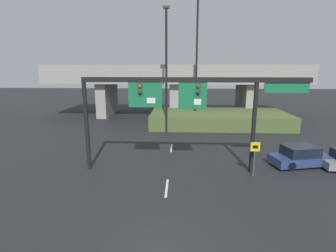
{
  "coord_description": "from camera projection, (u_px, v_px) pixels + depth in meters",
  "views": [
    {
      "loc": [
        0.77,
        -9.0,
        6.96
      ],
      "look_at": [
        0.0,
        6.84,
        3.4
      ],
      "focal_mm": 28.0,
      "sensor_mm": 36.0,
      "label": 1
    }
  ],
  "objects": [
    {
      "name": "ground_plane",
      "position": [
        160.0,
        248.0,
        10.33
      ],
      "size": [
        160.0,
        160.0,
        0.0
      ],
      "primitive_type": "plane",
      "color": "black"
    },
    {
      "name": "lane_markings",
      "position": [
        171.0,
        148.0,
        23.14
      ],
      "size": [
        0.14,
        33.93,
        0.01
      ],
      "color": "silver",
      "rests_on": "ground"
    },
    {
      "name": "signal_gantry",
      "position": [
        184.0,
        97.0,
        16.99
      ],
      "size": [
        14.71,
        0.44,
        6.34
      ],
      "color": "black",
      "rests_on": "ground"
    },
    {
      "name": "speed_limit_sign",
      "position": [
        255.0,
        154.0,
        16.81
      ],
      "size": [
        0.6,
        0.11,
        2.36
      ],
      "color": "#4C4C4C",
      "rests_on": "ground"
    },
    {
      "name": "highway_light_pole_near",
      "position": [
        197.0,
        52.0,
        31.3
      ],
      "size": [
        0.7,
        0.36,
        16.8
      ],
      "color": "black",
      "rests_on": "ground"
    },
    {
      "name": "highway_light_pole_far",
      "position": [
        166.0,
        69.0,
        27.34
      ],
      "size": [
        0.7,
        0.36,
        12.94
      ],
      "color": "black",
      "rests_on": "ground"
    },
    {
      "name": "overpass_bridge",
      "position": [
        176.0,
        82.0,
        37.92
      ],
      "size": [
        35.76,
        8.88,
        7.32
      ],
      "color": "gray",
      "rests_on": "ground"
    },
    {
      "name": "grass_embankment",
      "position": [
        218.0,
        119.0,
        32.12
      ],
      "size": [
        16.38,
        7.78,
        1.63
      ],
      "color": "#4C6033",
      "rests_on": "ground"
    },
    {
      "name": "parked_sedan_near_right",
      "position": [
        301.0,
        157.0,
        18.85
      ],
      "size": [
        4.69,
        2.72,
        1.48
      ],
      "rotation": [
        0.0,
        0.0,
        0.21
      ],
      "color": "navy",
      "rests_on": "ground"
    }
  ]
}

